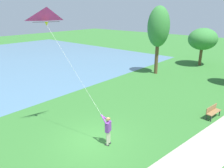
# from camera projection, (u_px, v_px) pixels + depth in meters

# --- Properties ---
(ground_plane) EXTENTS (120.00, 120.00, 0.00)m
(ground_plane) POSITION_uv_depth(u_px,v_px,m) (94.00, 140.00, 13.10)
(ground_plane) COLOR #33702D
(walkway_path) EXTENTS (7.00, 32.01, 0.02)m
(walkway_path) POSITION_uv_depth(u_px,v_px,m) (193.00, 161.00, 11.29)
(walkway_path) COLOR #ADA393
(walkway_path) RESTS_ON ground
(person_kite_flyer) EXTENTS (0.63, 0.51, 1.83)m
(person_kite_flyer) POSITION_uv_depth(u_px,v_px,m) (108.00, 128.00, 12.38)
(person_kite_flyer) COLOR #232328
(person_kite_flyer) RESTS_ON ground
(flying_kite) EXTENTS (3.49, 1.81, 5.77)m
(flying_kite) POSITION_uv_depth(u_px,v_px,m) (48.00, 17.00, 11.81)
(flying_kite) COLOR #E02D9E
(park_bench_near_walkway) EXTENTS (0.65, 1.55, 0.88)m
(park_bench_near_walkway) POSITION_uv_depth(u_px,v_px,m) (213.00, 111.00, 15.73)
(park_bench_near_walkway) COLOR olive
(park_bench_near_walkway) RESTS_ON ground
(tree_treeline_center) EXTENTS (2.55, 2.58, 7.90)m
(tree_treeline_center) POSITION_uv_depth(u_px,v_px,m) (159.00, 27.00, 25.26)
(tree_treeline_center) COLOR brown
(tree_treeline_center) RESTS_ON ground
(tree_treeline_left) EXTENTS (3.80, 4.36, 5.12)m
(tree_treeline_left) POSITION_uv_depth(u_px,v_px,m) (203.00, 39.00, 29.94)
(tree_treeline_left) COLOR brown
(tree_treeline_left) RESTS_ON ground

